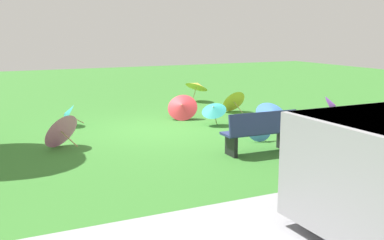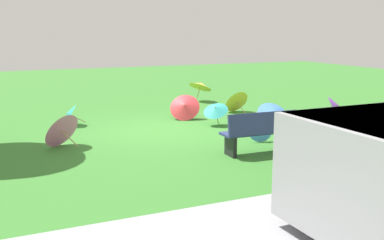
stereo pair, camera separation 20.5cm
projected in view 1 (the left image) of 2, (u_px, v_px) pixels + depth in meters
ground at (157, 130)px, 12.03m from camera, size 40.00×40.00×0.00m
road_strip at (363, 238)px, 5.82m from camera, size 40.00×3.61×0.01m
park_bench at (260, 132)px, 9.71m from camera, size 1.61×0.52×0.90m
parasol_yellow_0 at (232, 100)px, 14.65m from camera, size 0.83×0.84×0.74m
parasol_teal_0 at (353, 118)px, 12.11m from camera, size 0.74×0.74×0.59m
parasol_yellow_2 at (197, 85)px, 16.73m from camera, size 1.09×1.09×0.85m
parasol_teal_1 at (66, 115)px, 12.50m from camera, size 0.73×0.73×0.62m
parasol_purple_0 at (333, 106)px, 13.77m from camera, size 0.84×0.84×0.67m
parasol_red_2 at (182, 106)px, 13.38m from camera, size 1.08×1.02×0.78m
parasol_teal_3 at (214, 109)px, 12.51m from camera, size 0.93×0.93×0.69m
parasol_blue_0 at (260, 128)px, 10.79m from camera, size 0.69×0.63×0.65m
parasol_blue_1 at (272, 114)px, 11.93m from camera, size 0.91×0.80×0.77m
parasol_pink_4 at (59, 129)px, 10.17m from camera, size 1.03×0.94×0.82m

